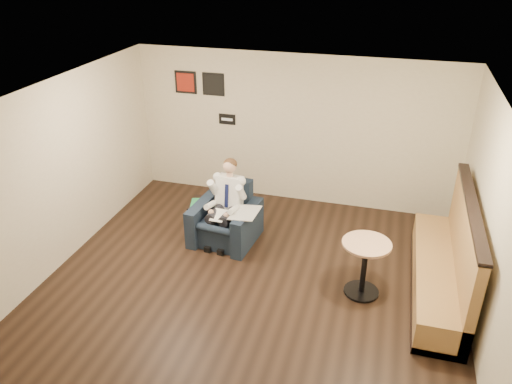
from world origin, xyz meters
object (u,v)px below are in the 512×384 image
(coffee_mug, at_px, (217,198))
(banquette, at_px, (443,249))
(seated_man, at_px, (221,209))
(green_folder, at_px, (204,203))
(side_table, at_px, (206,214))
(smartphone, at_px, (211,198))
(armchair, at_px, (225,215))
(cafe_table, at_px, (364,268))

(coffee_mug, relative_size, banquette, 0.03)
(seated_man, relative_size, green_folder, 2.96)
(side_table, height_order, smartphone, smartphone)
(armchair, xyz_separation_m, banquette, (3.36, -0.47, 0.23))
(coffee_mug, relative_size, smartphone, 0.68)
(side_table, distance_m, smartphone, 0.28)
(seated_man, distance_m, side_table, 0.81)
(green_folder, xyz_separation_m, banquette, (3.86, -0.82, 0.26))
(armchair, distance_m, coffee_mug, 0.61)
(side_table, xyz_separation_m, coffee_mug, (0.16, 0.14, 0.27))
(seated_man, bearing_deg, green_folder, 141.55)
(coffee_mug, height_order, smartphone, coffee_mug)
(seated_man, bearing_deg, banquette, -0.12)
(armchair, distance_m, cafe_table, 2.48)
(armchair, relative_size, banquette, 0.36)
(green_folder, distance_m, banquette, 3.96)
(armchair, distance_m, banquette, 3.40)
(green_folder, relative_size, banquette, 0.16)
(armchair, bearing_deg, banquette, -2.25)
(seated_man, relative_size, cafe_table, 1.56)
(seated_man, xyz_separation_m, side_table, (-0.47, 0.50, -0.44))
(seated_man, distance_m, green_folder, 0.72)
(armchair, bearing_deg, green_folder, 150.73)
(banquette, relative_size, cafe_table, 3.29)
(smartphone, xyz_separation_m, cafe_table, (2.79, -1.35, -0.03))
(armchair, xyz_separation_m, smartphone, (-0.45, 0.54, -0.03))
(side_table, relative_size, coffee_mug, 5.79)
(seated_man, bearing_deg, cafe_table, -10.56)
(side_table, height_order, banquette, banquette)
(banquette, bearing_deg, cafe_table, -161.43)
(armchair, xyz_separation_m, seated_man, (-0.01, -0.13, 0.18))
(seated_man, height_order, side_table, seated_man)
(seated_man, distance_m, cafe_table, 2.46)
(green_folder, bearing_deg, coffee_mug, 41.22)
(green_folder, bearing_deg, armchair, -34.95)
(green_folder, bearing_deg, banquette, -12.01)
(cafe_table, bearing_deg, seated_man, 163.76)
(armchair, height_order, cafe_table, armchair)
(armchair, xyz_separation_m, side_table, (-0.48, 0.38, -0.26))
(armchair, height_order, banquette, banquette)
(cafe_table, bearing_deg, coffee_mug, 153.43)
(armchair, distance_m, side_table, 0.66)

